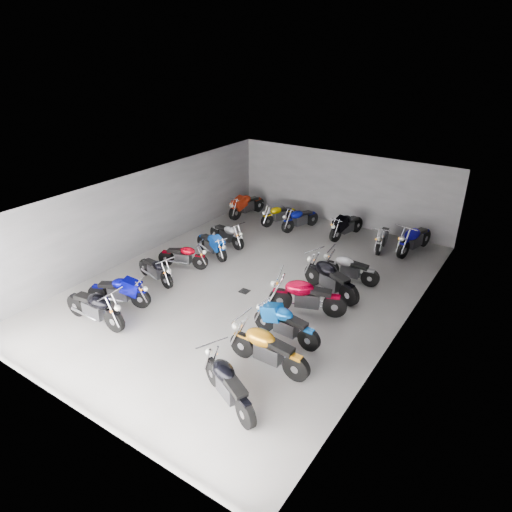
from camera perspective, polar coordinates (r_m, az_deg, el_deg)
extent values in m
plane|color=#989590|center=(15.57, -0.40, -3.67)|extent=(14.00, 14.00, 0.00)
cube|color=gray|center=(20.64, 10.70, 8.28)|extent=(10.00, 0.10, 3.20)
cube|color=gray|center=(17.94, -13.79, 5.30)|extent=(0.10, 14.00, 3.20)
cube|color=gray|center=(13.00, 18.16, -3.38)|extent=(0.10, 14.00, 3.20)
cube|color=#232326|center=(14.26, -0.44, 7.67)|extent=(10.00, 14.00, 0.04)
cube|color=black|center=(15.21, -1.46, -4.42)|extent=(0.32, 0.32, 0.01)
cylinder|color=black|center=(13.70, -17.29, -7.75)|extent=(0.71, 0.17, 0.71)
cylinder|color=black|center=(14.81, -21.46, -5.74)|extent=(0.71, 0.19, 0.71)
cube|color=#2D2D30|center=(14.19, -19.52, -6.33)|extent=(0.73, 0.36, 0.44)
ellipsoid|color=black|center=(13.84, -19.09, -5.40)|extent=(0.76, 0.47, 0.40)
cube|color=black|center=(14.29, -20.62, -4.84)|extent=(0.68, 0.33, 0.20)
cylinder|color=black|center=(14.63, -14.21, -5.18)|extent=(0.64, 0.36, 0.64)
cylinder|color=black|center=(15.28, -19.11, -4.47)|extent=(0.65, 0.38, 0.64)
cube|color=#2D2D30|center=(14.89, -16.76, -4.49)|extent=(0.71, 0.52, 0.40)
ellipsoid|color=#05068E|center=(14.64, -16.16, -3.53)|extent=(0.78, 0.62, 0.36)
cube|color=black|center=(14.91, -17.98, -3.42)|extent=(0.67, 0.48, 0.18)
cylinder|color=black|center=(15.56, -11.09, -2.99)|extent=(0.59, 0.23, 0.58)
cylinder|color=black|center=(16.56, -13.69, -1.40)|extent=(0.60, 0.25, 0.58)
cube|color=#2D2D30|center=(16.01, -12.46, -1.88)|extent=(0.63, 0.38, 0.36)
ellipsoid|color=black|center=(15.73, -12.16, -1.18)|extent=(0.68, 0.48, 0.33)
cube|color=black|center=(16.12, -13.11, -0.73)|extent=(0.59, 0.36, 0.17)
cylinder|color=black|center=(16.61, -6.99, -0.74)|extent=(0.59, 0.31, 0.58)
cylinder|color=black|center=(17.10, -11.14, -0.24)|extent=(0.60, 0.33, 0.58)
cube|color=#2D2D30|center=(16.80, -9.11, -0.21)|extent=(0.65, 0.46, 0.36)
ellipsoid|color=#90000D|center=(16.60, -8.55, 0.62)|extent=(0.71, 0.55, 0.33)
cube|color=black|center=(16.80, -10.09, 0.68)|extent=(0.61, 0.43, 0.17)
cylinder|color=black|center=(17.08, -4.35, 0.21)|extent=(0.61, 0.31, 0.60)
cylinder|color=black|center=(18.14, -6.70, 1.69)|extent=(0.61, 0.33, 0.60)
cube|color=#2D2D30|center=(17.57, -5.57, 1.25)|extent=(0.67, 0.47, 0.38)
ellipsoid|color=#0B3FAF|center=(17.29, -5.25, 1.93)|extent=(0.73, 0.56, 0.34)
cube|color=black|center=(17.70, -6.12, 2.34)|extent=(0.63, 0.44, 0.17)
cylinder|color=black|center=(18.02, -2.28, 1.68)|extent=(0.61, 0.24, 0.60)
cylinder|color=black|center=(18.97, -5.03, 2.87)|extent=(0.61, 0.26, 0.60)
cube|color=#2D2D30|center=(18.45, -3.70, 2.55)|extent=(0.65, 0.40, 0.37)
ellipsoid|color=silver|center=(18.19, -3.30, 3.24)|extent=(0.70, 0.50, 0.34)
cube|color=black|center=(18.57, -4.32, 3.56)|extent=(0.61, 0.37, 0.17)
cylinder|color=black|center=(11.38, -5.30, -14.32)|extent=(0.67, 0.41, 0.68)
cylinder|color=black|center=(10.37, -1.30, -19.06)|extent=(0.68, 0.43, 0.68)
cube|color=#2D2D30|center=(10.79, -3.43, -16.18)|extent=(0.76, 0.58, 0.42)
ellipsoid|color=black|center=(10.73, -4.08, -14.11)|extent=(0.83, 0.69, 0.38)
cube|color=black|center=(10.37, -2.56, -16.04)|extent=(0.71, 0.54, 0.19)
cylinder|color=black|center=(12.17, -1.68, -11.05)|extent=(0.71, 0.15, 0.71)
cylinder|color=black|center=(11.49, 5.05, -13.74)|extent=(0.71, 0.17, 0.71)
cube|color=#2D2D30|center=(11.74, 1.57, -11.95)|extent=(0.73, 0.34, 0.45)
ellipsoid|color=#C07714|center=(11.63, 0.57, -10.15)|extent=(0.76, 0.45, 0.40)
cube|color=black|center=(11.40, 3.12, -11.32)|extent=(0.68, 0.32, 0.20)
cylinder|color=black|center=(13.15, 1.08, -8.08)|extent=(0.66, 0.17, 0.65)
cylinder|color=black|center=(12.49, 6.63, -10.33)|extent=(0.66, 0.19, 0.65)
cube|color=#2D2D30|center=(12.74, 3.79, -8.81)|extent=(0.68, 0.35, 0.41)
ellipsoid|color=#0A51AA|center=(12.66, 2.99, -7.25)|extent=(0.72, 0.45, 0.37)
cube|color=black|center=(12.44, 5.09, -8.23)|extent=(0.64, 0.32, 0.19)
cylinder|color=black|center=(14.07, 3.06, -5.44)|extent=(0.74, 0.40, 0.73)
cylinder|color=black|center=(13.93, 9.81, -6.17)|extent=(0.74, 0.42, 0.73)
cube|color=#2D2D30|center=(13.92, 6.44, -5.41)|extent=(0.82, 0.58, 0.46)
ellipsoid|color=maroon|center=(13.76, 5.47, -4.00)|extent=(0.89, 0.70, 0.41)
cube|color=black|center=(13.73, 8.02, -4.43)|extent=(0.76, 0.55, 0.21)
cylinder|color=black|center=(15.57, 7.17, -2.37)|extent=(0.73, 0.38, 0.72)
cylinder|color=black|center=(14.60, 11.56, -4.77)|extent=(0.74, 0.40, 0.72)
cube|color=#2D2D30|center=(15.02, 9.32, -3.16)|extent=(0.80, 0.56, 0.45)
ellipsoid|color=black|center=(15.00, 8.75, -1.59)|extent=(0.87, 0.68, 0.41)
cube|color=black|center=(14.65, 10.40, -2.61)|extent=(0.75, 0.53, 0.21)
cylinder|color=black|center=(16.16, 9.28, -1.61)|extent=(0.63, 0.19, 0.62)
cylinder|color=black|center=(15.84, 14.08, -2.68)|extent=(0.63, 0.21, 0.62)
cube|color=#2D2D30|center=(15.94, 11.68, -1.83)|extent=(0.66, 0.36, 0.39)
ellipsoid|color=#A5A4AA|center=(15.85, 11.05, -0.67)|extent=(0.70, 0.45, 0.35)
cube|color=black|center=(15.75, 12.85, -1.19)|extent=(0.62, 0.33, 0.18)
cylinder|color=black|center=(21.03, -2.63, 5.40)|extent=(0.25, 0.69, 0.68)
cylinder|color=black|center=(22.06, 0.27, 6.42)|extent=(0.27, 0.70, 0.68)
cube|color=#2D2D30|center=(21.50, -1.15, 6.19)|extent=(0.43, 0.74, 0.43)
ellipsoid|color=#AF2710|center=(21.23, -1.60, 6.90)|extent=(0.54, 0.78, 0.38)
cube|color=black|center=(21.63, -0.52, 7.15)|extent=(0.40, 0.69, 0.19)
cylinder|color=black|center=(20.22, 1.40, 4.42)|extent=(0.34, 0.59, 0.59)
cylinder|color=black|center=(20.95, 4.44, 5.14)|extent=(0.36, 0.60, 0.59)
cube|color=#2D2D30|center=(20.54, 2.95, 5.03)|extent=(0.49, 0.66, 0.37)
ellipsoid|color=#D1AC00|center=(20.33, 2.51, 5.70)|extent=(0.59, 0.72, 0.33)
cube|color=black|center=(20.62, 3.64, 5.85)|extent=(0.46, 0.62, 0.17)
cylinder|color=black|center=(19.64, 4.00, 3.77)|extent=(0.32, 0.63, 0.62)
cylinder|color=black|center=(20.54, 7.00, 4.64)|extent=(0.34, 0.64, 0.62)
cube|color=#2D2D30|center=(20.05, 5.55, 4.47)|extent=(0.48, 0.69, 0.39)
ellipsoid|color=#091083|center=(19.80, 5.12, 5.18)|extent=(0.59, 0.75, 0.35)
cube|color=black|center=(20.15, 6.24, 5.38)|extent=(0.45, 0.65, 0.18)
cylinder|color=black|center=(19.00, 9.91, 2.70)|extent=(0.27, 0.67, 0.66)
cylinder|color=black|center=(20.14, 12.47, 3.82)|extent=(0.29, 0.67, 0.66)
cube|color=#2D2D30|center=(19.53, 11.26, 3.55)|extent=(0.44, 0.72, 0.41)
ellipsoid|color=black|center=(19.23, 10.94, 4.29)|extent=(0.55, 0.77, 0.37)
cube|color=black|center=(19.68, 11.89, 4.57)|extent=(0.41, 0.67, 0.19)
cylinder|color=black|center=(18.21, 15.09, 1.01)|extent=(0.21, 0.61, 0.60)
cylinder|color=black|center=(19.44, 15.89, 2.52)|extent=(0.23, 0.61, 0.60)
cube|color=#2D2D30|center=(18.78, 15.54, 2.05)|extent=(0.37, 0.64, 0.37)
ellipsoid|color=#A3A2A8|center=(18.48, 15.52, 2.67)|extent=(0.46, 0.68, 0.34)
cube|color=black|center=(18.96, 15.80, 3.10)|extent=(0.34, 0.60, 0.17)
cylinder|color=black|center=(18.16, 17.90, 0.77)|extent=(0.30, 0.73, 0.71)
cylinder|color=black|center=(19.50, 20.28, 2.14)|extent=(0.32, 0.73, 0.71)
cube|color=#2D2D30|center=(18.78, 19.18, 1.79)|extent=(0.49, 0.78, 0.45)
ellipsoid|color=#110C9C|center=(18.44, 18.97, 2.59)|extent=(0.60, 0.84, 0.40)
cube|color=black|center=(18.97, 19.84, 2.94)|extent=(0.45, 0.73, 0.20)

